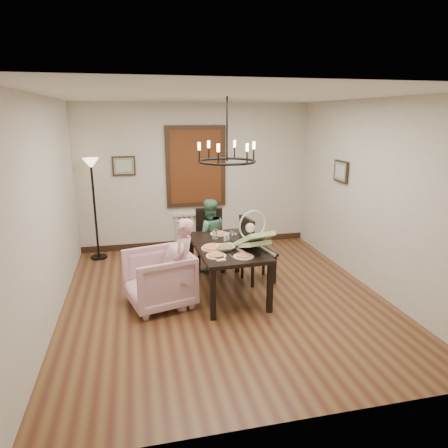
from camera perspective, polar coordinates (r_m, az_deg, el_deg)
name	(u,v)px	position (r m, az deg, el deg)	size (l,w,h in m)	color
room_shell	(219,198)	(5.79, -0.78, 3.73)	(4.51, 5.00, 2.81)	brown
dining_table	(227,251)	(5.80, 0.40, -3.81)	(0.96, 1.63, 0.75)	black
chair_far	(210,240)	(6.75, -2.07, -2.32)	(0.46, 0.46, 1.04)	black
chair_right	(259,249)	(6.29, 4.98, -3.55)	(0.47, 0.47, 1.07)	black
armchair	(159,279)	(5.60, -9.28, -7.72)	(0.83, 0.85, 0.77)	#DBA8B6
elderly_woman	(184,272)	(5.44, -5.78, -6.79)	(0.38, 0.25, 1.04)	pink
seated_man	(209,242)	(6.68, -2.16, -2.54)	(0.50, 0.39, 1.03)	#497B5E
baby_bouncer	(253,238)	(5.45, 4.21, -1.97)	(0.43, 0.60, 0.39)	#C8E8A0
salad_bowl	(225,247)	(5.54, 0.19, -3.37)	(0.31, 0.31, 0.08)	white
pizza_platter	(214,248)	(5.59, -1.50, -3.39)	(0.34, 0.34, 0.04)	tan
drinking_glass	(233,236)	(5.96, 1.23, -1.75)	(0.07, 0.07, 0.13)	silver
window_blinds	(196,167)	(7.79, -4.03, 8.17)	(1.00, 0.03, 1.40)	#552D11
radiator	(197,229)	(8.05, -3.89, -0.67)	(0.92, 0.12, 0.62)	silver
picture_back	(124,166)	(7.70, -14.12, 8.05)	(0.42, 0.03, 0.36)	black
picture_right	(341,171)	(7.02, 16.35, 7.23)	(0.42, 0.03, 0.36)	black
floor_lamp	(95,211)	(7.55, -17.96, 1.83)	(0.30, 0.30, 1.80)	black
chandelier	(227,161)	(5.51, 0.42, 8.95)	(0.80, 0.80, 0.04)	black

